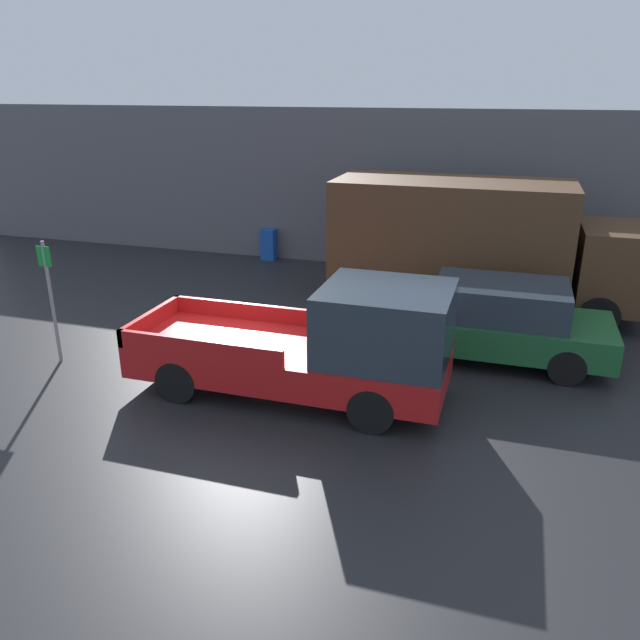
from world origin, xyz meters
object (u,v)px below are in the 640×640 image
at_px(pickup_truck, 324,346).
at_px(parking_sign, 51,296).
at_px(delivery_truck, 475,241).
at_px(car, 494,320).
at_px(newspaper_box, 269,244).

bearing_deg(pickup_truck, parking_sign, -178.84).
xyz_separation_m(delivery_truck, parking_sign, (-7.72, -5.98, -0.29)).
relative_size(car, newspaper_box, 4.79).
relative_size(delivery_truck, newspaper_box, 7.61).
xyz_separation_m(pickup_truck, delivery_truck, (2.11, 5.87, 0.70)).
height_order(delivery_truck, parking_sign, delivery_truck).
bearing_deg(pickup_truck, car, 44.50).
xyz_separation_m(parking_sign, newspaper_box, (1.10, 8.76, -0.92)).
height_order(car, parking_sign, parking_sign).
relative_size(parking_sign, newspaper_box, 2.55).
bearing_deg(newspaper_box, delivery_truck, -22.76).
relative_size(pickup_truck, newspaper_box, 5.76).
bearing_deg(delivery_truck, car, -77.51).
bearing_deg(delivery_truck, pickup_truck, -109.74).
bearing_deg(pickup_truck, delivery_truck, 70.26).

